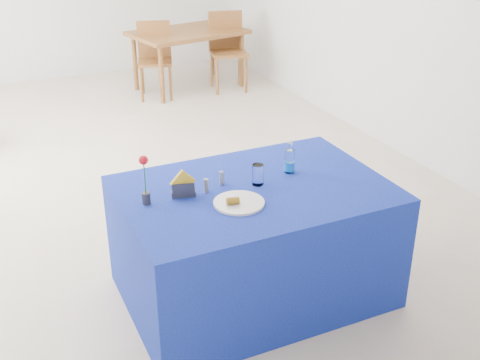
{
  "coord_description": "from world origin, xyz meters",
  "views": [
    {
      "loc": [
        -1.29,
        -5.03,
        2.37
      ],
      "look_at": [
        -0.03,
        -2.31,
        0.92
      ],
      "focal_mm": 45.0,
      "sensor_mm": 36.0,
      "label": 1
    }
  ],
  "objects_px": {
    "blue_table": "(254,242)",
    "chair_bg_left": "(155,54)",
    "water_bottle": "(290,162)",
    "chair_bg_right": "(227,45)",
    "plate": "(239,203)",
    "oak_table": "(188,37)"
  },
  "relations": [
    {
      "from": "plate",
      "to": "blue_table",
      "type": "relative_size",
      "value": 0.18
    },
    {
      "from": "plate",
      "to": "chair_bg_left",
      "type": "height_order",
      "value": "chair_bg_left"
    },
    {
      "from": "water_bottle",
      "to": "chair_bg_right",
      "type": "xyz_separation_m",
      "value": [
        1.38,
        4.1,
        -0.26
      ]
    },
    {
      "from": "plate",
      "to": "water_bottle",
      "type": "distance_m",
      "value": 0.54
    },
    {
      "from": "plate",
      "to": "chair_bg_right",
      "type": "bearing_deg",
      "value": 67.03
    },
    {
      "from": "blue_table",
      "to": "chair_bg_left",
      "type": "height_order",
      "value": "chair_bg_left"
    },
    {
      "from": "water_bottle",
      "to": "oak_table",
      "type": "height_order",
      "value": "water_bottle"
    },
    {
      "from": "water_bottle",
      "to": "chair_bg_right",
      "type": "bearing_deg",
      "value": 71.44
    },
    {
      "from": "oak_table",
      "to": "chair_bg_left",
      "type": "height_order",
      "value": "chair_bg_left"
    },
    {
      "from": "chair_bg_left",
      "to": "chair_bg_right",
      "type": "relative_size",
      "value": 0.94
    },
    {
      "from": "blue_table",
      "to": "oak_table",
      "type": "distance_m",
      "value": 4.59
    },
    {
      "from": "plate",
      "to": "blue_table",
      "type": "bearing_deg",
      "value": 41.12
    },
    {
      "from": "blue_table",
      "to": "water_bottle",
      "type": "relative_size",
      "value": 7.44
    },
    {
      "from": "blue_table",
      "to": "chair_bg_left",
      "type": "xyz_separation_m",
      "value": [
        0.72,
        4.29,
        0.15
      ]
    },
    {
      "from": "chair_bg_left",
      "to": "chair_bg_right",
      "type": "bearing_deg",
      "value": 13.15
    },
    {
      "from": "plate",
      "to": "chair_bg_left",
      "type": "relative_size",
      "value": 0.32
    },
    {
      "from": "water_bottle",
      "to": "oak_table",
      "type": "xyz_separation_m",
      "value": [
        0.92,
        4.31,
        -0.15
      ]
    },
    {
      "from": "blue_table",
      "to": "plate",
      "type": "bearing_deg",
      "value": -138.88
    },
    {
      "from": "blue_table",
      "to": "chair_bg_right",
      "type": "relative_size",
      "value": 1.63
    },
    {
      "from": "plate",
      "to": "oak_table",
      "type": "height_order",
      "value": "plate"
    },
    {
      "from": "water_bottle",
      "to": "chair_bg_left",
      "type": "xyz_separation_m",
      "value": [
        0.43,
        4.19,
        -0.3
      ]
    },
    {
      "from": "plate",
      "to": "oak_table",
      "type": "xyz_separation_m",
      "value": [
        1.39,
        4.57,
        -0.09
      ]
    }
  ]
}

